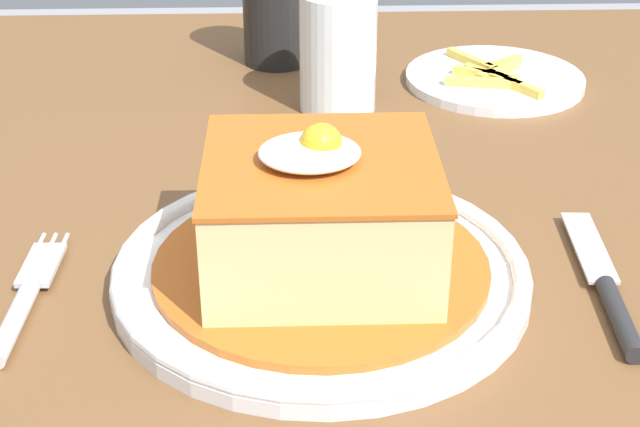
# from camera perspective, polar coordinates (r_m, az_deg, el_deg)

# --- Properties ---
(dining_table) EXTENTS (1.23, 0.94, 0.76)m
(dining_table) POSITION_cam_1_polar(r_m,az_deg,el_deg) (0.77, 1.09, -6.48)
(dining_table) COLOR brown
(dining_table) RESTS_ON ground_plane
(main_plate) EXTENTS (0.26, 0.26, 0.02)m
(main_plate) POSITION_cam_1_polar(r_m,az_deg,el_deg) (0.61, 0.06, -3.44)
(main_plate) COLOR white
(main_plate) RESTS_ON dining_table
(sandwich_meal) EXTENTS (0.21, 0.21, 0.10)m
(sandwich_meal) POSITION_cam_1_polar(r_m,az_deg,el_deg) (0.59, 0.05, -0.33)
(sandwich_meal) COLOR #B75B1E
(sandwich_meal) RESTS_ON main_plate
(fork) EXTENTS (0.02, 0.14, 0.01)m
(fork) POSITION_cam_1_polar(r_m,az_deg,el_deg) (0.62, -17.18, -5.07)
(fork) COLOR silver
(fork) RESTS_ON dining_table
(knife) EXTENTS (0.03, 0.17, 0.01)m
(knife) POSITION_cam_1_polar(r_m,az_deg,el_deg) (0.62, 16.81, -4.69)
(knife) COLOR #262628
(knife) RESTS_ON dining_table
(soda_can) EXTENTS (0.07, 0.07, 0.12)m
(soda_can) POSITION_cam_1_polar(r_m,az_deg,el_deg) (0.97, -2.62, 12.42)
(soda_can) COLOR black
(soda_can) RESTS_ON dining_table
(drinking_glass) EXTENTS (0.07, 0.07, 0.10)m
(drinking_glass) POSITION_cam_1_polar(r_m,az_deg,el_deg) (0.86, 1.06, 9.07)
(drinking_glass) COLOR #3F2314
(drinking_glass) RESTS_ON dining_table
(side_plate_fries) EXTENTS (0.17, 0.17, 0.02)m
(side_plate_fries) POSITION_cam_1_polar(r_m,az_deg,el_deg) (0.94, 10.28, 7.87)
(side_plate_fries) COLOR white
(side_plate_fries) RESTS_ON dining_table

